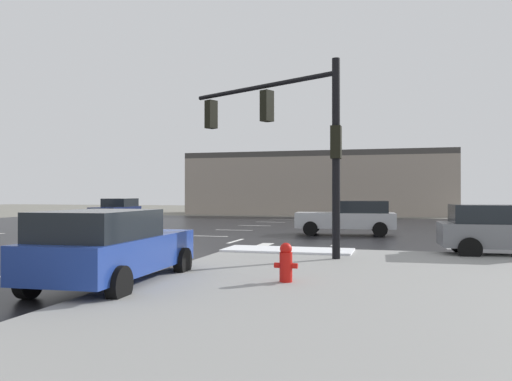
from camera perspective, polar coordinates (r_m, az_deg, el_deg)
ground_plane at (r=21.72m, az=-7.31°, el=-5.44°), size 120.00×120.00×0.00m
road_asphalt at (r=21.72m, az=-7.31°, el=-5.41°), size 44.00×44.00×0.02m
snow_strip_curbside at (r=16.40m, az=3.53°, el=-6.50°), size 4.00×1.60×0.06m
lane_markings at (r=20.00m, az=-5.64°, el=-5.81°), size 36.15×36.15×0.01m
traffic_signal_mast at (r=15.57m, az=3.71°, el=6.86°), size 5.18×2.81×5.51m
fire_hydrant at (r=10.67m, az=3.29°, el=-7.84°), size 0.48×0.26×0.79m
strip_building_background at (r=49.55m, az=6.99°, el=0.73°), size 24.08×8.00×5.71m
sedan_blue at (r=11.02m, az=-15.62°, el=-5.93°), size 2.18×4.60×1.58m
sedan_navy at (r=36.45m, az=-14.95°, el=-2.03°), size 2.37×4.66×1.58m
sedan_silver at (r=24.47m, az=10.12°, el=-2.86°), size 4.65×2.34×1.58m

